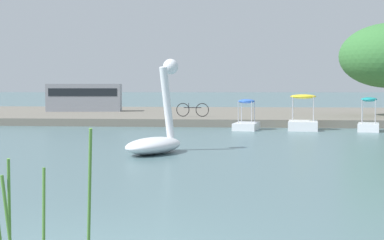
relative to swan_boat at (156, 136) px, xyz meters
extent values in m
cube|color=#6B665B|center=(0.98, 21.78, -0.32)|extent=(156.30, 19.94, 0.39)
ellipsoid|color=white|center=(-0.05, -0.13, -0.27)|extent=(1.98, 2.71, 0.48)
cylinder|color=white|center=(0.23, 0.60, 0.96)|extent=(0.47, 0.73, 2.19)
sphere|color=white|center=(0.32, 0.82, 2.06)|extent=(0.61, 0.61, 0.47)
cone|color=yellow|center=(0.38, 1.00, 2.06)|extent=(0.37, 0.41, 0.26)
cube|color=white|center=(2.48, 10.21, -0.35)|extent=(1.28, 2.16, 0.33)
ellipsoid|color=blue|center=(2.48, 10.21, 0.81)|extent=(0.92, 1.25, 0.20)
cylinder|color=#B7B7BF|center=(2.24, 10.72, 0.31)|extent=(0.04, 0.04, 0.99)
cylinder|color=#B7B7BF|center=(2.85, 10.63, 0.31)|extent=(0.04, 0.04, 0.99)
cylinder|color=#B7B7BF|center=(2.12, 9.79, 0.31)|extent=(0.04, 0.04, 0.99)
cylinder|color=#B7B7BF|center=(2.73, 9.71, 0.31)|extent=(0.04, 0.04, 0.99)
cube|color=white|center=(5.08, 10.39, -0.30)|extent=(1.48, 2.19, 0.42)
ellipsoid|color=yellow|center=(5.08, 10.39, 1.03)|extent=(1.26, 1.18, 0.20)
cylinder|color=#B7B7BF|center=(4.65, 10.86, 0.47)|extent=(0.04, 0.04, 1.12)
cylinder|color=#B7B7BF|center=(5.58, 10.78, 0.47)|extent=(0.04, 0.04, 1.12)
cylinder|color=#B7B7BF|center=(4.57, 10.00, 0.47)|extent=(0.04, 0.04, 1.12)
cylinder|color=#B7B7BF|center=(5.50, 9.92, 0.47)|extent=(0.04, 0.04, 1.12)
cube|color=white|center=(7.94, 9.94, -0.33)|extent=(1.23, 1.90, 0.36)
ellipsoid|color=teal|center=(7.94, 9.94, 0.91)|extent=(0.88, 1.06, 0.20)
cylinder|color=#B7B7BF|center=(7.73, 10.36, 0.38)|extent=(0.04, 0.04, 1.06)
cylinder|color=#B7B7BF|center=(8.29, 10.25, 0.38)|extent=(0.04, 0.04, 1.06)
cylinder|color=#B7B7BF|center=(7.58, 9.63, 0.38)|extent=(0.04, 0.04, 1.06)
cylinder|color=#B7B7BF|center=(8.14, 9.51, 0.38)|extent=(0.04, 0.04, 1.06)
torus|color=black|center=(0.02, 14.67, 0.24)|extent=(0.74, 0.13, 0.74)
torus|color=black|center=(-1.05, 14.80, 0.24)|extent=(0.74, 0.13, 0.74)
cube|color=black|center=(-0.51, 14.74, 0.36)|extent=(0.97, 0.16, 0.04)
cylinder|color=black|center=(-0.73, 14.77, 0.47)|extent=(0.03, 0.03, 0.31)
cube|color=gray|center=(-8.59, 21.63, 0.79)|extent=(5.12, 2.54, 1.84)
cube|color=black|center=(-8.59, 21.63, 1.16)|extent=(4.74, 2.52, 0.52)
cylinder|color=#4C7F33|center=(0.81, -11.37, 0.04)|extent=(0.04, 0.07, 1.11)
cylinder|color=#4C7F33|center=(1.26, -11.32, 0.24)|extent=(0.13, 0.23, 1.51)
cylinder|color=#4C7F33|center=(0.39, -11.26, 0.00)|extent=(0.14, 0.06, 1.02)
cylinder|color=#4C7F33|center=(0.37, -11.18, 0.08)|extent=(0.11, 0.21, 1.18)
cylinder|color=#4C7F33|center=(0.36, -11.38, -0.08)|extent=(0.09, 0.08, 0.86)
camera|label=1|loc=(2.90, -16.95, 1.38)|focal=54.89mm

